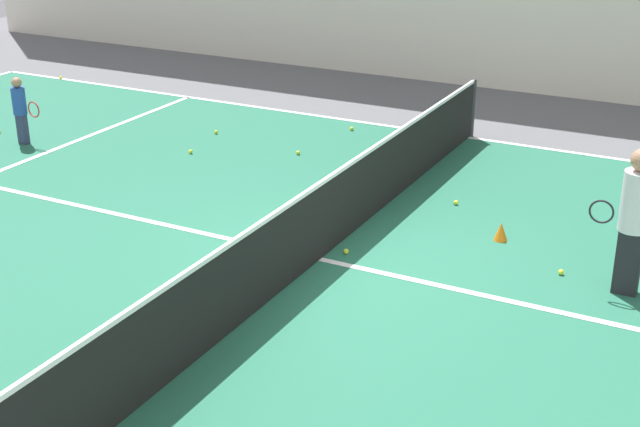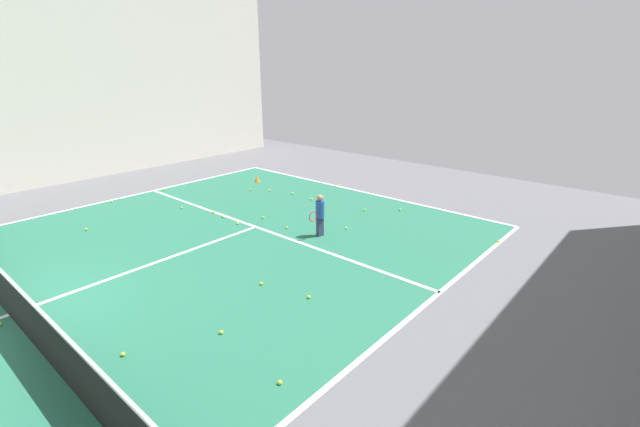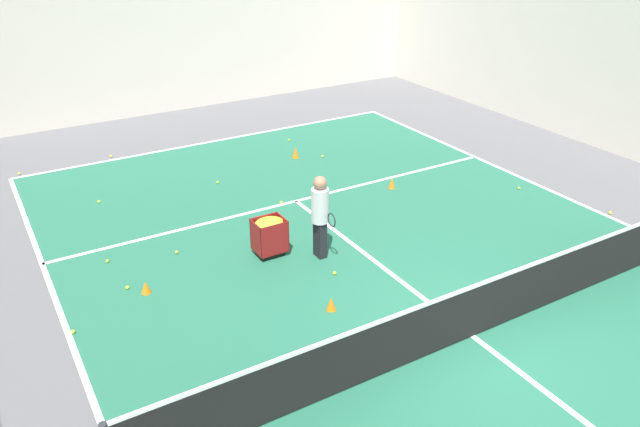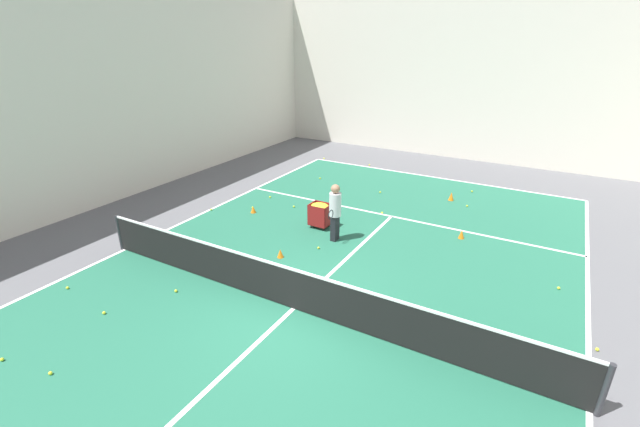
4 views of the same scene
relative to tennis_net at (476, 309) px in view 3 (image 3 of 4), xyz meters
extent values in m
plane|color=#5B5B60|center=(0.00, 0.00, -0.53)|extent=(33.13, 33.13, 0.00)
cube|color=#23664C|center=(0.00, 0.00, -0.53)|extent=(11.41, 21.94, 0.00)
cube|color=white|center=(0.00, 10.97, -0.53)|extent=(11.41, 0.10, 0.00)
cube|color=white|center=(0.00, 6.03, -0.53)|extent=(11.41, 0.10, 0.00)
cube|color=white|center=(0.00, 0.00, -0.53)|extent=(0.10, 12.07, 0.00)
cube|color=black|center=(0.00, 0.00, -0.03)|extent=(11.51, 0.03, 0.96)
cube|color=white|center=(0.00, 0.00, 0.47)|extent=(11.51, 0.04, 0.05)
cube|color=black|center=(-0.83, 3.52, -0.14)|extent=(0.17, 0.28, 0.78)
cylinder|color=silver|center=(-0.83, 3.52, 0.60)|extent=(0.35, 0.35, 0.69)
sphere|color=#A87A5B|center=(-0.83, 3.52, 1.07)|extent=(0.26, 0.26, 0.26)
torus|color=black|center=(-0.78, 3.16, 0.42)|extent=(0.03, 0.28, 0.28)
cube|color=maroon|center=(-1.66, 4.09, -0.42)|extent=(0.62, 0.51, 0.02)
cube|color=maroon|center=(-1.66, 3.85, -0.09)|extent=(0.62, 0.02, 0.66)
cube|color=maroon|center=(-1.66, 4.33, -0.09)|extent=(0.62, 0.02, 0.66)
cube|color=maroon|center=(-1.96, 4.09, -0.09)|extent=(0.02, 0.51, 0.66)
cube|color=maroon|center=(-1.36, 4.09, -0.09)|extent=(0.02, 0.51, 0.66)
ellipsoid|color=yellow|center=(-1.66, 4.09, 0.18)|extent=(0.58, 0.47, 0.16)
cylinder|color=black|center=(-1.88, 3.91, -0.48)|extent=(0.05, 0.05, 0.12)
cylinder|color=black|center=(-1.44, 3.91, -0.48)|extent=(0.05, 0.05, 0.12)
cylinder|color=black|center=(-1.88, 4.27, -0.48)|extent=(0.05, 0.05, 0.12)
cylinder|color=black|center=(-1.44, 4.27, -0.48)|extent=(0.05, 0.05, 0.12)
cone|color=orange|center=(2.42, 5.49, -0.39)|extent=(0.17, 0.17, 0.27)
cone|color=orange|center=(-1.61, 1.82, -0.41)|extent=(0.18, 0.18, 0.24)
cone|color=orange|center=(1.35, 8.54, -0.38)|extent=(0.20, 0.20, 0.31)
cone|color=orange|center=(-4.23, 3.99, -0.41)|extent=(0.19, 0.19, 0.24)
sphere|color=yellow|center=(-5.63, 3.41, -0.50)|extent=(0.07, 0.07, 0.07)
sphere|color=yellow|center=(-1.21, 7.98, -0.50)|extent=(0.07, 0.07, 0.07)
sphere|color=yellow|center=(-4.50, 4.28, -0.50)|extent=(0.07, 0.07, 0.07)
sphere|color=yellow|center=(4.23, 0.56, -0.50)|extent=(0.07, 0.07, 0.07)
sphere|color=yellow|center=(2.02, 8.17, -0.50)|extent=(0.07, 0.07, 0.07)
sphere|color=yellow|center=(5.84, 1.76, -0.50)|extent=(0.07, 0.07, 0.07)
sphere|color=yellow|center=(-5.47, 11.15, -0.50)|extent=(0.07, 0.07, 0.07)
sphere|color=yellow|center=(-4.08, 8.32, -0.50)|extent=(0.07, 0.07, 0.07)
sphere|color=yellow|center=(-3.08, 11.21, -0.50)|extent=(0.07, 0.07, 0.07)
sphere|color=yellow|center=(-4.58, 5.44, -0.50)|extent=(0.07, 0.07, 0.07)
sphere|color=yellow|center=(5.09, 3.81, -0.50)|extent=(0.07, 0.07, 0.07)
sphere|color=yellow|center=(-3.28, 5.07, -0.50)|extent=(0.07, 0.07, 0.07)
sphere|color=yellow|center=(-0.37, 6.09, -0.50)|extent=(0.07, 0.07, 0.07)
sphere|color=yellow|center=(1.84, 9.84, -0.50)|extent=(0.07, 0.07, 0.07)
sphere|color=yellow|center=(-0.95, 2.76, -0.50)|extent=(0.07, 0.07, 0.07)
sphere|color=yellow|center=(-0.30, 0.22, -0.50)|extent=(0.07, 0.07, 0.07)
sphere|color=yellow|center=(-2.54, 0.88, -0.50)|extent=(0.07, 0.07, 0.07)
camera|label=1|loc=(8.90, 4.63, 4.19)|focal=50.00mm
camera|label=2|loc=(-8.90, 1.42, 3.88)|focal=24.00mm
camera|label=3|loc=(-6.37, -5.83, 5.82)|focal=35.00mm
camera|label=4|loc=(4.46, -6.62, 5.11)|focal=24.00mm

